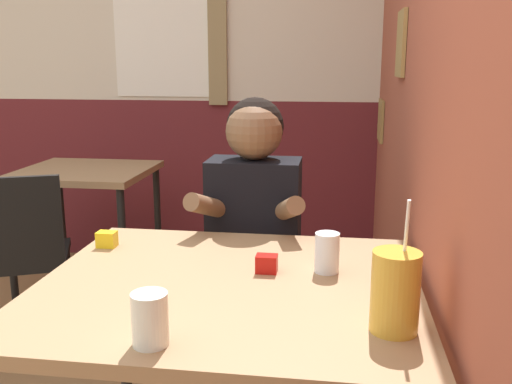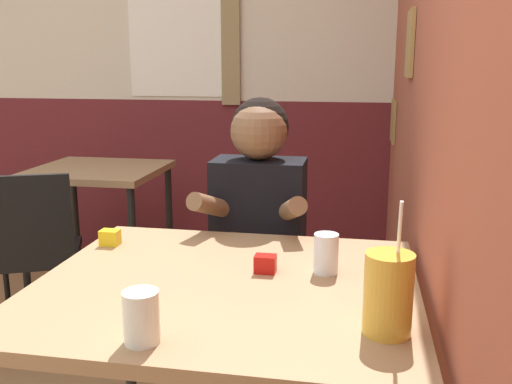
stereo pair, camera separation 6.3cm
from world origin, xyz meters
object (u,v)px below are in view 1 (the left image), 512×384
at_px(main_table, 228,305).
at_px(chair_near_window, 21,250).
at_px(background_table, 86,187).
at_px(person_seated, 254,250).
at_px(cocktail_pitcher, 395,292).

height_order(main_table, chair_near_window, chair_near_window).
distance_m(background_table, chair_near_window, 0.67).
bearing_deg(chair_near_window, main_table, -60.63).
height_order(person_seated, cocktail_pitcher, person_seated).
xyz_separation_m(main_table, chair_near_window, (-1.13, 0.88, -0.19)).
relative_size(main_table, cocktail_pitcher, 3.39).
xyz_separation_m(background_table, chair_near_window, (-0.03, -0.65, -0.15)).
bearing_deg(background_table, main_table, -54.22).
relative_size(background_table, person_seated, 0.63).
height_order(chair_near_window, cocktail_pitcher, cocktail_pitcher).
bearing_deg(main_table, person_seated, 91.90).
relative_size(main_table, background_table, 1.32).
xyz_separation_m(person_seated, cocktail_pitcher, (0.43, -0.85, 0.21)).
bearing_deg(background_table, cocktail_pitcher, -49.13).
bearing_deg(person_seated, main_table, -88.10).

